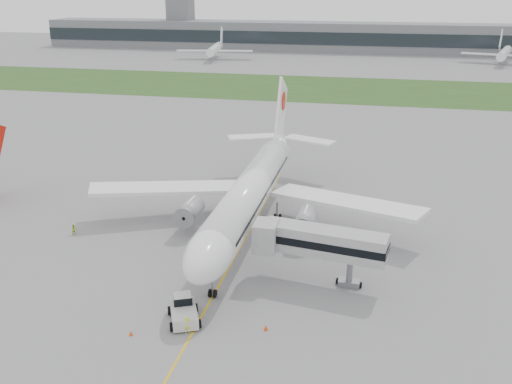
% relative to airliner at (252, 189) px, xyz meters
% --- Properties ---
extents(ground, '(600.00, 600.00, 0.00)m').
position_rel_airliner_xyz_m(ground, '(0.00, -4.87, -5.66)').
color(ground, slate).
rests_on(ground, ground).
extents(apron_markings, '(70.00, 70.00, 0.04)m').
position_rel_airliner_xyz_m(apron_markings, '(0.00, -9.87, -5.66)').
color(apron_markings, gold).
rests_on(apron_markings, ground).
extents(grass_strip, '(600.00, 50.00, 0.02)m').
position_rel_airliner_xyz_m(grass_strip, '(0.00, 115.13, -5.65)').
color(grass_strip, '#2E481B').
rests_on(grass_strip, ground).
extents(terminal_building, '(320.00, 22.30, 14.00)m').
position_rel_airliner_xyz_m(terminal_building, '(0.00, 225.00, 1.34)').
color(terminal_building, slate).
rests_on(terminal_building, ground).
extents(control_tower, '(12.00, 12.00, 56.00)m').
position_rel_airliner_xyz_m(control_tower, '(-90.00, 227.13, -5.66)').
color(control_tower, slate).
rests_on(control_tower, ground).
extents(airliner, '(48.13, 53.95, 17.88)m').
position_rel_airliner_xyz_m(airliner, '(0.00, 0.00, 0.00)').
color(airliner, white).
rests_on(airliner, ground).
extents(pushback_tug, '(4.48, 5.24, 2.35)m').
position_rel_airliner_xyz_m(pushback_tug, '(-1.63, -24.79, -4.58)').
color(pushback_tug, silver).
rests_on(pushback_tug, ground).
extents(jet_bridge, '(15.31, 5.41, 6.98)m').
position_rel_airliner_xyz_m(jet_bridge, '(10.56, -14.17, -0.49)').
color(jet_bridge, '#B3B3B5').
rests_on(jet_bridge, ground).
extents(safety_cone_left, '(0.39, 0.39, 0.54)m').
position_rel_airliner_xyz_m(safety_cone_left, '(-5.78, -28.64, -5.39)').
color(safety_cone_left, '#E9460C').
rests_on(safety_cone_left, ground).
extents(safety_cone_right, '(0.45, 0.45, 0.61)m').
position_rel_airliner_xyz_m(safety_cone_right, '(7.03, -24.92, -5.35)').
color(safety_cone_right, '#E9460C').
rests_on(safety_cone_right, ground).
extents(ground_crew_near, '(0.82, 0.74, 1.87)m').
position_rel_airliner_xyz_m(ground_crew_near, '(-0.49, -27.04, -4.73)').
color(ground_crew_near, '#E7F528').
rests_on(ground_crew_near, ground).
extents(ground_crew_far, '(0.91, 0.93, 1.51)m').
position_rel_airliner_xyz_m(ground_crew_far, '(-23.34, -7.94, -4.90)').
color(ground_crew_far, '#9CC821').
rests_on(ground_crew_far, ground).
extents(distant_aircraft_left, '(38.38, 35.00, 13.10)m').
position_rel_airliner_xyz_m(distant_aircraft_left, '(-57.88, 180.29, -5.66)').
color(distant_aircraft_left, white).
rests_on(distant_aircraft_left, ground).
extents(distant_aircraft_right, '(41.34, 38.45, 13.24)m').
position_rel_airliner_xyz_m(distant_aircraft_right, '(66.66, 190.54, -5.66)').
color(distant_aircraft_right, white).
rests_on(distant_aircraft_right, ground).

